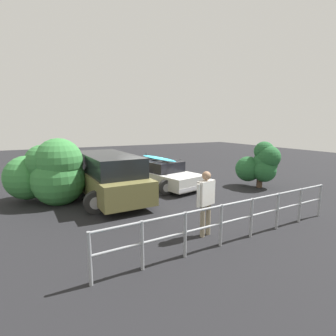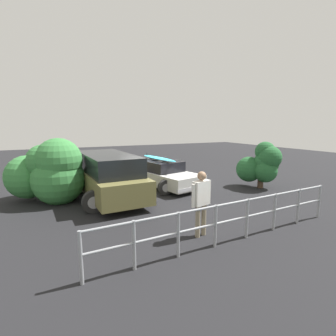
# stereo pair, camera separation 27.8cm
# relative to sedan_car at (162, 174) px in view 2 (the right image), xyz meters

# --- Properties ---
(ground_plane) EXTENTS (44.00, 44.00, 0.02)m
(ground_plane) POSITION_rel_sedan_car_xyz_m (0.24, -0.69, -0.58)
(ground_plane) COLOR black
(ground_plane) RESTS_ON ground
(parking_stripe) EXTENTS (0.12, 3.73, 0.00)m
(parking_stripe) POSITION_rel_sedan_car_xyz_m (1.34, 0.04, -0.57)
(parking_stripe) COLOR silver
(parking_stripe) RESTS_ON ground
(sedan_car) EXTENTS (2.79, 4.33, 1.47)m
(sedan_car) POSITION_rel_sedan_car_xyz_m (0.00, 0.00, 0.00)
(sedan_car) COLOR silver
(sedan_car) RESTS_ON ground
(suv_car) EXTENTS (2.65, 5.10, 1.73)m
(suv_car) POSITION_rel_sedan_car_xyz_m (2.69, 0.86, 0.32)
(suv_car) COLOR brown
(suv_car) RESTS_ON ground
(person_bystander) EXTENTS (0.64, 0.30, 1.69)m
(person_bystander) POSITION_rel_sedan_car_xyz_m (1.41, 5.41, 0.44)
(person_bystander) COLOR gray
(person_bystander) RESTS_ON ground
(railing_fence) EXTENTS (7.14, 0.40, 1.02)m
(railing_fence) POSITION_rel_sedan_car_xyz_m (0.94, 6.05, 0.08)
(railing_fence) COLOR gray
(railing_fence) RESTS_ON ground
(bush_near_left) EXTENTS (1.61, 1.82, 2.08)m
(bush_near_left) POSITION_rel_sedan_car_xyz_m (-3.91, 2.25, 0.51)
(bush_near_left) COLOR #4C3828
(bush_near_left) RESTS_ON ground
(bush_near_right) EXTENTS (2.76, 2.62, 2.46)m
(bush_near_right) POSITION_rel_sedan_car_xyz_m (4.73, 0.29, 0.57)
(bush_near_right) COLOR #4C3828
(bush_near_right) RESTS_ON ground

